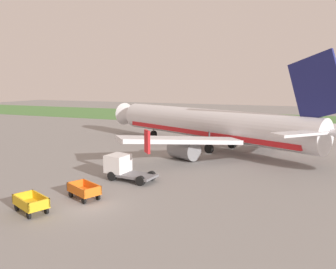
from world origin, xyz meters
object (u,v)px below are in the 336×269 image
Objects in this scene: service_truck_beside_carts at (123,167)px; baggage_cart_second_in_row at (84,190)px; airplane at (212,125)px; baggage_cart_nearest at (31,203)px.

baggage_cart_second_in_row is at bearing -90.32° from service_truck_beside_carts.
airplane is at bearing 80.66° from baggage_cart_second_in_row.
airplane is at bearing 77.70° from service_truck_beside_carts.
airplane is 9.99× the size of baggage_cart_second_in_row.
airplane is 9.93× the size of baggage_cart_nearest.
baggage_cart_second_in_row is (-3.51, -21.35, -2.45)m from airplane.
service_truck_beside_carts is (-3.48, -15.98, -1.95)m from airplane.
baggage_cart_second_in_row is at bearing -99.34° from airplane.
airplane reaches higher than service_truck_beside_carts.
baggage_cart_nearest is 3.78m from baggage_cart_second_in_row.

